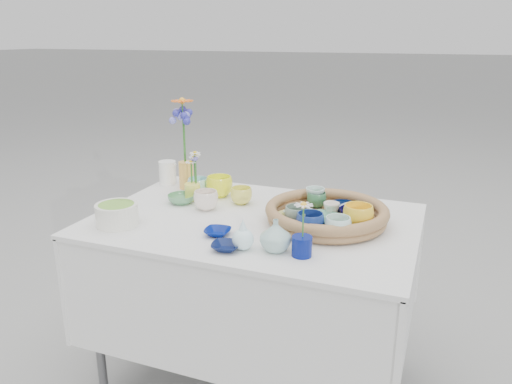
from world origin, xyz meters
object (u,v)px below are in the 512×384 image
(display_table, at_px, (254,380))
(tall_vase_yellow, at_px, (186,175))
(bud_vase_seafoam, at_px, (276,235))
(wicker_tray, at_px, (327,214))

(display_table, relative_size, tall_vase_yellow, 9.78)
(bud_vase_seafoam, xyz_separation_m, tall_vase_yellow, (-0.63, 0.53, 0.01))
(wicker_tray, bearing_deg, tall_vase_yellow, 163.46)
(bud_vase_seafoam, distance_m, tall_vase_yellow, 0.82)
(display_table, xyz_separation_m, wicker_tray, (0.28, 0.05, 0.80))
(wicker_tray, relative_size, bud_vase_seafoam, 4.24)
(tall_vase_yellow, bearing_deg, bud_vase_seafoam, -39.99)
(wicker_tray, xyz_separation_m, tall_vase_yellow, (-0.73, 0.22, 0.03))
(bud_vase_seafoam, bearing_deg, wicker_tray, 71.85)
(display_table, distance_m, wicker_tray, 0.85)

